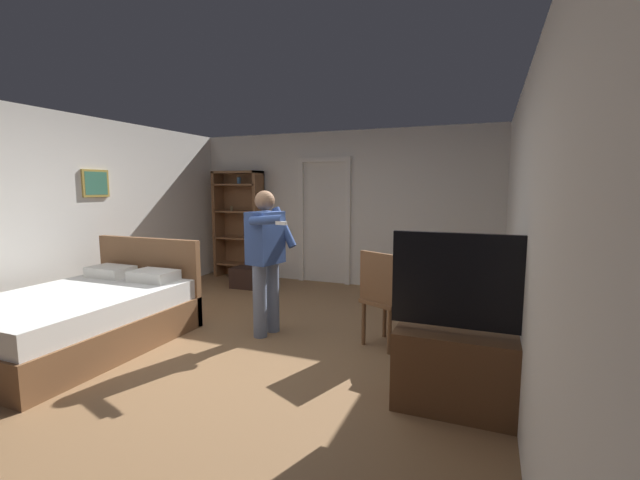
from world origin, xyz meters
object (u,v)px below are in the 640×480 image
bookshelf (239,221)px  wooden_chair (383,295)px  laptop (436,277)px  side_table (440,304)px  suitcase_dark (250,278)px  person_blue_shirt (266,254)px  bed (83,317)px  tv_flatscreen (473,361)px  bottle_on_table (455,273)px

bookshelf → wooden_chair: 4.04m
laptop → wooden_chair: wooden_chair is taller
bookshelf → side_table: size_ratio=2.74×
suitcase_dark → person_blue_shirt: bearing=-55.8°
bed → bookshelf: size_ratio=1.09×
bookshelf → side_table: 4.42m
tv_flatscreen → laptop: bearing=109.5°
person_blue_shirt → suitcase_dark: 2.37m
bookshelf → suitcase_dark: size_ratio=3.38×
bookshelf → tv_flatscreen: bookshelf is taller
bed → tv_flatscreen: bearing=1.5°
person_blue_shirt → tv_flatscreen: bearing=-22.5°
bed → bookshelf: (-0.34, 3.49, 0.73)m
tv_flatscreen → bottle_on_table: 1.17m
laptop → wooden_chair: bearing=-168.6°
wooden_chair → suitcase_dark: size_ratio=1.74×
tv_flatscreen → laptop: tv_flatscreen is taller
suitcase_dark → side_table: bearing=-28.5°
laptop → person_blue_shirt: person_blue_shirt is taller
bookshelf → laptop: (3.73, -2.28, -0.28)m
bottle_on_table → laptop: bearing=168.1°
tv_flatscreen → suitcase_dark: 4.45m
side_table → suitcase_dark: bearing=153.8°
bookshelf → wooden_chair: bookshelf is taller
side_table → laptop: (-0.04, -0.04, 0.28)m
tv_flatscreen → bottle_on_table: (-0.22, 1.08, 0.41)m
bookshelf → suitcase_dark: (0.61, -0.68, -0.87)m
wooden_chair → bed: bearing=-158.9°
bed → bookshelf: bearing=95.6°
laptop → suitcase_dark: laptop is taller
side_table → person_blue_shirt: bearing=-172.1°
wooden_chair → person_blue_shirt: size_ratio=0.62×
bed → suitcase_dark: size_ratio=3.67×
bed → bottle_on_table: size_ratio=8.20×
bed → side_table: bed is taller
tv_flatscreen → laptop: 1.23m
side_table → tv_flatscreen: bearing=-72.9°
bookshelf → side_table: (3.77, -2.24, -0.56)m
tv_flatscreen → bed: bearing=-178.5°
suitcase_dark → bed: bearing=-97.7°
bottle_on_table → suitcase_dark: bottle_on_table is taller
laptop → suitcase_dark: (-3.12, 1.60, -0.59)m
laptop → suitcase_dark: 3.56m
tv_flatscreen → suitcase_dark: bearing=142.3°
bookshelf → bottle_on_table: bearing=-30.6°
person_blue_shirt → laptop: bearing=6.7°
side_table → bottle_on_table: bearing=-29.7°
side_table → suitcase_dark: (-3.16, 1.56, -0.31)m
person_blue_shirt → bed: bearing=-147.9°
tv_flatscreen → wooden_chair: tv_flatscreen is taller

